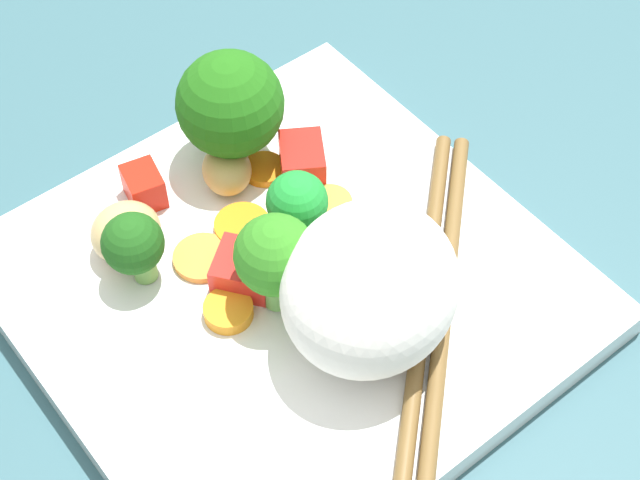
{
  "coord_description": "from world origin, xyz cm",
  "views": [
    {
      "loc": [
        -16.92,
        -24.98,
        44.04
      ],
      "look_at": [
        1.93,
        -0.22,
        3.84
      ],
      "focal_mm": 55.95,
      "sensor_mm": 36.0,
      "label": 1
    }
  ],
  "objects_px": {
    "carrot_slice_2": "(225,306)",
    "rice_mound": "(370,287)",
    "square_plate": "(288,289)",
    "broccoli_floret_0": "(275,257)",
    "chopstick_pair": "(432,320)"
  },
  "relations": [
    {
      "from": "square_plate",
      "to": "broccoli_floret_0",
      "type": "bearing_deg",
      "value": -148.33
    },
    {
      "from": "rice_mound",
      "to": "broccoli_floret_0",
      "type": "bearing_deg",
      "value": 120.54
    },
    {
      "from": "square_plate",
      "to": "chopstick_pair",
      "type": "bearing_deg",
      "value": -58.7
    },
    {
      "from": "broccoli_floret_0",
      "to": "chopstick_pair",
      "type": "relative_size",
      "value": 0.31
    },
    {
      "from": "square_plate",
      "to": "carrot_slice_2",
      "type": "relative_size",
      "value": 10.33
    },
    {
      "from": "carrot_slice_2",
      "to": "rice_mound",
      "type": "bearing_deg",
      "value": -46.39
    },
    {
      "from": "square_plate",
      "to": "chopstick_pair",
      "type": "xyz_separation_m",
      "value": [
        0.04,
        -0.07,
        0.01
      ]
    },
    {
      "from": "rice_mound",
      "to": "carrot_slice_2",
      "type": "relative_size",
      "value": 3.7
    },
    {
      "from": "square_plate",
      "to": "rice_mound",
      "type": "xyz_separation_m",
      "value": [
        0.01,
        -0.05,
        0.05
      ]
    },
    {
      "from": "square_plate",
      "to": "broccoli_floret_0",
      "type": "xyz_separation_m",
      "value": [
        -0.01,
        -0.01,
        0.05
      ]
    },
    {
      "from": "broccoli_floret_0",
      "to": "rice_mound",
      "type": "bearing_deg",
      "value": -59.46
    },
    {
      "from": "square_plate",
      "to": "broccoli_floret_0",
      "type": "height_order",
      "value": "broccoli_floret_0"
    },
    {
      "from": "square_plate",
      "to": "carrot_slice_2",
      "type": "height_order",
      "value": "carrot_slice_2"
    },
    {
      "from": "broccoli_floret_0",
      "to": "chopstick_pair",
      "type": "height_order",
      "value": "broccoli_floret_0"
    },
    {
      "from": "square_plate",
      "to": "carrot_slice_2",
      "type": "xyz_separation_m",
      "value": [
        -0.04,
        0.0,
        0.01
      ]
    }
  ]
}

